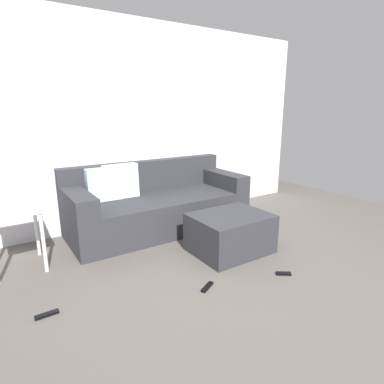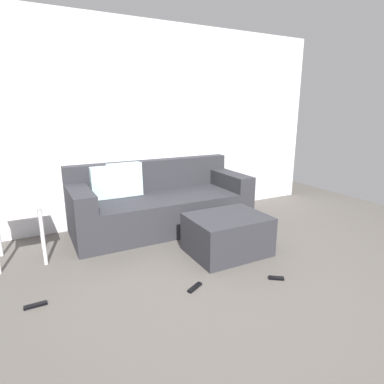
{
  "view_description": "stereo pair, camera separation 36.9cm",
  "coord_description": "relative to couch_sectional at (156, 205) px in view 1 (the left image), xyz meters",
  "views": [
    {
      "loc": [
        -1.78,
        -1.7,
        1.58
      ],
      "look_at": [
        0.25,
        1.38,
        0.6
      ],
      "focal_mm": 29.81,
      "sensor_mm": 36.0,
      "label": 1
    },
    {
      "loc": [
        -1.46,
        -1.89,
        1.58
      ],
      "look_at": [
        0.25,
        1.38,
        0.6
      ],
      "focal_mm": 29.81,
      "sensor_mm": 36.0,
      "label": 2
    }
  ],
  "objects": [
    {
      "name": "side_table",
      "position": [
        -1.68,
        -0.24,
        0.2
      ],
      "size": [
        0.48,
        0.5,
        0.64
      ],
      "color": "white",
      "rests_on": "ground_plane"
    },
    {
      "name": "wall_back",
      "position": [
        -0.06,
        0.46,
        1.03
      ],
      "size": [
        5.78,
        0.1,
        2.7
      ],
      "primitive_type": "cube",
      "color": "silver",
      "rests_on": "ground_plane"
    },
    {
      "name": "couch_sectional",
      "position": [
        0.0,
        0.0,
        0.0
      ],
      "size": [
        2.34,
        0.94,
        0.89
      ],
      "color": "#2D2D33",
      "rests_on": "ground_plane"
    },
    {
      "name": "ground_plane",
      "position": [
        -0.06,
        -1.96,
        -0.32
      ],
      "size": [
        7.52,
        7.52,
        0.0
      ],
      "primitive_type": "plane",
      "color": "#544F49"
    },
    {
      "name": "remote_near_ottoman",
      "position": [
        0.45,
        -1.81,
        -0.31
      ],
      "size": [
        0.14,
        0.12,
        0.02
      ],
      "primitive_type": "cube",
      "rotation": [
        0.0,
        0.0,
        -0.62
      ],
      "color": "black",
      "rests_on": "ground_plane"
    },
    {
      "name": "remote_by_storage_bin",
      "position": [
        -0.31,
        -1.6,
        -0.31
      ],
      "size": [
        0.18,
        0.12,
        0.02
      ],
      "primitive_type": "cube",
      "rotation": [
        0.0,
        0.0,
        0.49
      ],
      "color": "black",
      "rests_on": "ground_plane"
    },
    {
      "name": "remote_under_side_table",
      "position": [
        -1.6,
        -1.23,
        -0.31
      ],
      "size": [
        0.18,
        0.05,
        0.02
      ],
      "primitive_type": "cube",
      "rotation": [
        0.0,
        0.0,
        0.02
      ],
      "color": "black",
      "rests_on": "ground_plane"
    },
    {
      "name": "ottoman",
      "position": [
        0.36,
        -1.1,
        -0.11
      ],
      "size": [
        0.84,
        0.66,
        0.43
      ],
      "primitive_type": "cube",
      "color": "#2D2D33",
      "rests_on": "ground_plane"
    }
  ]
}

